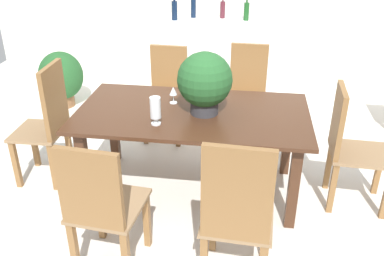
# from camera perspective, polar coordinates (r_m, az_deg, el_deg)

# --- Properties ---
(ground_plane) EXTENTS (7.04, 7.04, 0.00)m
(ground_plane) POSITION_cam_1_polar(r_m,az_deg,el_deg) (3.81, 0.29, -7.21)
(ground_plane) COLOR silver
(dining_table) EXTENTS (1.84, 0.99, 0.74)m
(dining_table) POSITION_cam_1_polar(r_m,az_deg,el_deg) (3.39, 0.07, 0.75)
(dining_table) COLOR #422616
(dining_table) RESTS_ON ground
(chair_foot_end) EXTENTS (0.50, 0.44, 0.99)m
(chair_foot_end) POSITION_cam_1_polar(r_m,az_deg,el_deg) (3.51, 20.44, -1.94)
(chair_foot_end) COLOR brown
(chair_foot_end) RESTS_ON ground
(chair_far_left) EXTENTS (0.44, 0.45, 0.94)m
(chair_far_left) POSITION_cam_1_polar(r_m,az_deg,el_deg) (4.42, -3.37, 5.44)
(chair_far_left) COLOR brown
(chair_far_left) RESTS_ON ground
(chair_near_left) EXTENTS (0.47, 0.50, 0.99)m
(chair_near_left) POSITION_cam_1_polar(r_m,az_deg,el_deg) (2.69, -12.17, -10.09)
(chair_near_left) COLOR brown
(chair_near_left) RESTS_ON ground
(chair_far_right) EXTENTS (0.42, 0.45, 0.99)m
(chair_far_right) POSITION_cam_1_polar(r_m,az_deg,el_deg) (4.33, 7.44, 5.11)
(chair_far_right) COLOR brown
(chair_far_right) RESTS_ON ground
(chair_near_right) EXTENTS (0.45, 0.47, 1.07)m
(chair_near_right) POSITION_cam_1_polar(r_m,az_deg,el_deg) (2.53, 6.09, -11.27)
(chair_near_right) COLOR brown
(chair_near_right) RESTS_ON ground
(chair_head_end) EXTENTS (0.42, 0.43, 1.06)m
(chair_head_end) POSITION_cam_1_polar(r_m,az_deg,el_deg) (3.78, -18.84, 1.06)
(chair_head_end) COLOR brown
(chair_head_end) RESTS_ON ground
(flower_centerpiece) EXTENTS (0.42, 0.42, 0.49)m
(flower_centerpiece) POSITION_cam_1_polar(r_m,az_deg,el_deg) (3.22, 1.73, 6.30)
(flower_centerpiece) COLOR #333338
(flower_centerpiece) RESTS_ON dining_table
(crystal_vase_left) EXTENTS (0.08, 0.08, 0.19)m
(crystal_vase_left) POSITION_cam_1_polar(r_m,az_deg,el_deg) (3.58, 1.99, 5.84)
(crystal_vase_left) COLOR silver
(crystal_vase_left) RESTS_ON dining_table
(crystal_vase_center_near) EXTENTS (0.08, 0.08, 0.21)m
(crystal_vase_center_near) POSITION_cam_1_polar(r_m,az_deg,el_deg) (3.10, -4.96, 2.59)
(crystal_vase_center_near) COLOR silver
(crystal_vase_center_near) RESTS_ON dining_table
(wine_glass) EXTENTS (0.06, 0.06, 0.14)m
(wine_glass) POSITION_cam_1_polar(r_m,az_deg,el_deg) (3.47, -2.54, 4.92)
(wine_glass) COLOR silver
(wine_glass) RESTS_ON dining_table
(kitchen_counter) EXTENTS (1.43, 0.62, 0.98)m
(kitchen_counter) POSITION_cam_1_polar(r_m,az_deg,el_deg) (5.43, 3.95, 9.22)
(kitchen_counter) COLOR white
(kitchen_counter) RESTS_ON ground
(wine_bottle_dark) EXTENTS (0.06, 0.06, 0.27)m
(wine_bottle_dark) POSITION_cam_1_polar(r_m,az_deg,el_deg) (5.40, 4.15, 15.67)
(wine_bottle_dark) COLOR #511E28
(wine_bottle_dark) RESTS_ON kitchen_counter
(wine_bottle_tall) EXTENTS (0.06, 0.06, 0.30)m
(wine_bottle_tall) POSITION_cam_1_polar(r_m,az_deg,el_deg) (5.31, 7.35, 15.39)
(wine_bottle_tall) COLOR #194C1E
(wine_bottle_tall) RESTS_ON kitchen_counter
(wine_bottle_green) EXTENTS (0.06, 0.06, 0.32)m
(wine_bottle_green) POSITION_cam_1_polar(r_m,az_deg,el_deg) (5.42, 0.19, 15.94)
(wine_bottle_green) COLOR #0F1E38
(wine_bottle_green) RESTS_ON kitchen_counter
(wine_bottle_clear) EXTENTS (0.07, 0.07, 0.31)m
(wine_bottle_clear) POSITION_cam_1_polar(r_m,az_deg,el_deg) (5.29, -2.38, 15.64)
(wine_bottle_clear) COLOR #0F1E38
(wine_bottle_clear) RESTS_ON kitchen_counter
(potted_plant_floor) EXTENTS (0.53, 0.53, 0.68)m
(potted_plant_floor) POSITION_cam_1_polar(r_m,az_deg,el_deg) (5.38, -17.23, 6.58)
(potted_plant_floor) COLOR brown
(potted_plant_floor) RESTS_ON ground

